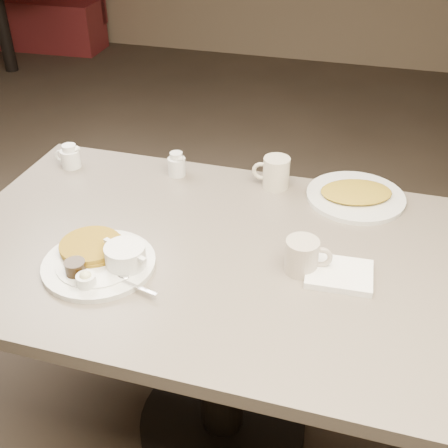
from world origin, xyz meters
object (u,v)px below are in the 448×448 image
(main_plate, at_px, (102,258))
(diner_table, at_px, (222,297))
(hash_plate, at_px, (356,195))
(coffee_mug_near, at_px, (303,255))
(creamer_left, at_px, (70,157))
(creamer_right, at_px, (177,165))
(booth_back_left, at_px, (41,5))
(coffee_mug_far, at_px, (275,173))

(main_plate, bearing_deg, diner_table, 28.69)
(main_plate, xyz_separation_m, hash_plate, (0.59, 0.51, -0.01))
(diner_table, height_order, coffee_mug_near, coffee_mug_near)
(creamer_left, xyz_separation_m, hash_plate, (0.94, 0.06, -0.02))
(creamer_right, xyz_separation_m, booth_back_left, (-2.59, 3.29, -0.38))
(diner_table, distance_m, creamer_right, 0.49)
(main_plate, relative_size, booth_back_left, 0.29)
(main_plate, distance_m, creamer_right, 0.51)
(booth_back_left, bearing_deg, main_plate, -55.86)
(creamer_right, relative_size, hash_plate, 0.21)
(main_plate, relative_size, coffee_mug_far, 3.14)
(creamer_right, bearing_deg, hash_plate, 0.81)
(diner_table, relative_size, coffee_mug_near, 11.91)
(diner_table, xyz_separation_m, booth_back_left, (-2.85, 3.64, -0.17))
(creamer_left, height_order, hash_plate, creamer_left)
(diner_table, xyz_separation_m, main_plate, (-0.27, -0.15, 0.19))
(main_plate, xyz_separation_m, creamer_right, (0.02, 0.51, 0.01))
(diner_table, relative_size, booth_back_left, 1.13)
(creamer_right, height_order, booth_back_left, booth_back_left)
(main_plate, distance_m, coffee_mug_far, 0.62)
(main_plate, height_order, creamer_right, creamer_right)
(main_plate, bearing_deg, creamer_left, 126.95)
(main_plate, height_order, booth_back_left, booth_back_left)
(hash_plate, height_order, booth_back_left, booth_back_left)
(diner_table, bearing_deg, main_plate, -151.31)
(diner_table, bearing_deg, creamer_left, 153.57)
(main_plate, relative_size, creamer_left, 3.88)
(diner_table, bearing_deg, coffee_mug_near, -6.85)
(coffee_mug_far, relative_size, creamer_right, 1.51)
(main_plate, relative_size, hash_plate, 0.99)
(creamer_left, bearing_deg, diner_table, -26.43)
(diner_table, relative_size, hash_plate, 3.91)
(main_plate, bearing_deg, creamer_right, 88.18)
(creamer_left, distance_m, creamer_right, 0.36)
(main_plate, distance_m, booth_back_left, 4.60)
(coffee_mug_far, bearing_deg, main_plate, -123.27)
(main_plate, xyz_separation_m, creamer_left, (-0.34, 0.46, 0.01))
(coffee_mug_far, relative_size, creamer_left, 1.23)
(hash_plate, bearing_deg, coffee_mug_near, -104.37)
(main_plate, distance_m, creamer_left, 0.57)
(main_plate, xyz_separation_m, coffee_mug_far, (0.34, 0.52, 0.03))
(coffee_mug_near, height_order, hash_plate, coffee_mug_near)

